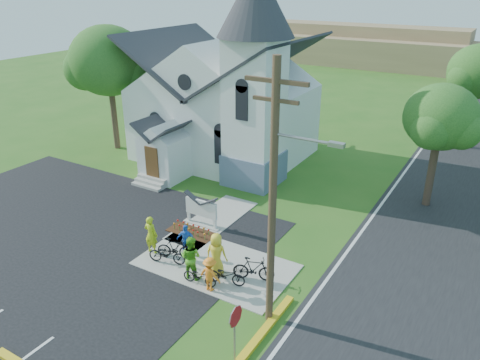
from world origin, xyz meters
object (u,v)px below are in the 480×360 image
Objects in this scene: bike_3 at (254,269)px; cyclist_4 at (216,254)px; cyclist_2 at (186,240)px; bike_4 at (226,275)px; cyclist_1 at (191,257)px; church_sign at (201,209)px; stop_sign at (235,324)px; bike_0 at (167,254)px; cyclist_0 at (151,235)px; utility_pole at (274,193)px; bike_1 at (175,248)px; cyclist_3 at (210,274)px; bike_2 at (200,276)px.

bike_3 is 0.93× the size of cyclist_4.
cyclist_2 reaches higher than bike_4.
bike_4 is at bearing -175.12° from cyclist_1.
stop_sign reaches higher than church_sign.
bike_0 is at bearing 148.27° from stop_sign.
utility_pole is at bearing 165.62° from cyclist_0.
bike_1 is 2.41m from cyclist_4.
cyclist_1 reaches higher than cyclist_3.
cyclist_4 is at bearing -142.96° from cyclist_1.
utility_pole is at bearing -35.60° from church_sign.
church_sign is at bearing -67.16° from cyclist_1.
cyclist_1 is at bearing 163.02° from cyclist_0.
church_sign is 1.16× the size of cyclist_0.
cyclist_3 is 0.90× the size of bike_4.
bike_4 is at bearing -65.78° from bike_2.
bike_1 reaches higher than bike_0.
cyclist_3 is at bearing 162.10° from cyclist_0.
bike_3 is (-1.87, 4.56, -1.18)m from stop_sign.
cyclist_2 is at bearing 159.92° from utility_pole.
bike_4 is (1.58, 0.33, -0.54)m from cyclist_1.
bike_1 is 3.04m from cyclist_3.
bike_1 is (-1.55, 0.82, -0.47)m from cyclist_1.
cyclist_2 is (0.30, 1.07, 0.30)m from bike_0.
cyclist_3 reaches higher than bike_1.
church_sign is 3.35m from bike_1.
cyclist_0 reaches higher than bike_0.
stop_sign is (6.63, -7.40, 0.75)m from church_sign.
stop_sign is 7.07m from bike_0.
utility_pole reaches higher than cyclist_1.
church_sign reaches higher than bike_1.
bike_4 is at bearing 114.49° from bike_3.
cyclist_4 is (0.81, 0.78, -0.00)m from cyclist_1.
cyclist_1 is at bearing -138.03° from bike_1.
cyclist_2 is at bearing -27.10° from cyclist_4.
stop_sign is at bearing -137.92° from bike_2.
utility_pole reaches higher than church_sign.
cyclist_1 is 1.28× the size of cyclist_3.
bike_4 is (3.89, -3.71, -0.53)m from church_sign.
cyclist_1 is at bearing 171.20° from utility_pole.
bike_3 is at bearing -93.75° from bike_0.
bike_1 is (0.77, -3.23, -0.46)m from church_sign.
cyclist_3 is at bearing 121.80° from bike_3.
utility_pole is 4.52m from stop_sign.
utility_pole reaches higher than bike_1.
bike_4 is (3.17, 0.03, -0.02)m from bike_0.
cyclist_0 is at bearing -20.10° from cyclist_1.
cyclist_3 is (4.05, -1.02, -0.17)m from cyclist_0.
cyclist_4 is at bearing 130.30° from stop_sign.
stop_sign is 5.52m from cyclist_1.
bike_4 is (-0.87, -0.87, -0.10)m from bike_3.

